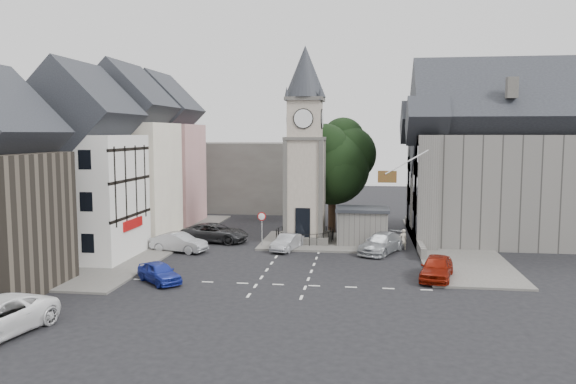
# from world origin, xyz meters

# --- Properties ---
(ground) EXTENTS (120.00, 120.00, 0.00)m
(ground) POSITION_xyz_m (0.00, 0.00, 0.00)
(ground) COLOR black
(ground) RESTS_ON ground
(pavement_west) EXTENTS (6.00, 30.00, 0.14)m
(pavement_west) POSITION_xyz_m (-12.50, 6.00, 0.07)
(pavement_west) COLOR #595651
(pavement_west) RESTS_ON ground
(pavement_east) EXTENTS (6.00, 26.00, 0.14)m
(pavement_east) POSITION_xyz_m (12.00, 8.00, 0.07)
(pavement_east) COLOR #595651
(pavement_east) RESTS_ON ground
(central_island) EXTENTS (10.00, 8.00, 0.16)m
(central_island) POSITION_xyz_m (1.50, 8.00, 0.08)
(central_island) COLOR #595651
(central_island) RESTS_ON ground
(road_markings) EXTENTS (20.00, 8.00, 0.01)m
(road_markings) POSITION_xyz_m (0.00, -5.50, 0.01)
(road_markings) COLOR silver
(road_markings) RESTS_ON ground
(clock_tower) EXTENTS (4.86, 4.86, 16.25)m
(clock_tower) POSITION_xyz_m (0.00, 7.99, 8.12)
(clock_tower) COLOR #4C4944
(clock_tower) RESTS_ON ground
(stone_shelter) EXTENTS (4.30, 3.30, 3.08)m
(stone_shelter) POSITION_xyz_m (4.80, 7.50, 1.55)
(stone_shelter) COLOR slate
(stone_shelter) RESTS_ON ground
(town_tree) EXTENTS (7.20, 7.20, 10.80)m
(town_tree) POSITION_xyz_m (2.00, 13.00, 6.97)
(town_tree) COLOR black
(town_tree) RESTS_ON ground
(warning_sign_post) EXTENTS (0.70, 0.19, 2.85)m
(warning_sign_post) POSITION_xyz_m (-3.20, 5.43, 2.03)
(warning_sign_post) COLOR black
(warning_sign_post) RESTS_ON ground
(terrace_pink) EXTENTS (8.10, 7.60, 12.80)m
(terrace_pink) POSITION_xyz_m (-15.50, 16.00, 6.58)
(terrace_pink) COLOR tan
(terrace_pink) RESTS_ON ground
(terrace_cream) EXTENTS (8.10, 7.60, 12.80)m
(terrace_cream) POSITION_xyz_m (-15.50, 8.00, 6.58)
(terrace_cream) COLOR beige
(terrace_cream) RESTS_ON ground
(terrace_tudor) EXTENTS (8.10, 7.60, 12.00)m
(terrace_tudor) POSITION_xyz_m (-15.50, 0.00, 6.19)
(terrace_tudor) COLOR silver
(terrace_tudor) RESTS_ON ground
(backdrop_west) EXTENTS (20.00, 10.00, 8.00)m
(backdrop_west) POSITION_xyz_m (-12.00, 28.00, 4.00)
(backdrop_west) COLOR #4C4944
(backdrop_west) RESTS_ON ground
(east_building) EXTENTS (14.40, 11.40, 12.60)m
(east_building) POSITION_xyz_m (15.59, 11.00, 6.26)
(east_building) COLOR slate
(east_building) RESTS_ON ground
(east_boundary_wall) EXTENTS (0.40, 16.00, 0.90)m
(east_boundary_wall) POSITION_xyz_m (9.20, 10.00, 0.45)
(east_boundary_wall) COLOR slate
(east_boundary_wall) RESTS_ON ground
(flagpole) EXTENTS (3.68, 0.10, 2.74)m
(flagpole) POSITION_xyz_m (8.00, 4.00, 7.00)
(flagpole) COLOR white
(flagpole) RESTS_ON ground
(car_west_blue) EXTENTS (3.78, 3.70, 1.28)m
(car_west_blue) POSITION_xyz_m (-7.50, -6.00, 0.64)
(car_west_blue) COLOR #1C2B9A
(car_west_blue) RESTS_ON ground
(car_west_silver) EXTENTS (4.72, 2.61, 1.47)m
(car_west_silver) POSITION_xyz_m (-9.22, 2.82, 0.74)
(car_west_silver) COLOR #9EA1A5
(car_west_silver) RESTS_ON ground
(car_west_grey) EXTENTS (5.94, 3.25, 1.58)m
(car_west_grey) POSITION_xyz_m (-7.50, 7.03, 0.79)
(car_west_grey) COLOR #272829
(car_west_grey) RESTS_ON ground
(car_island_silver) EXTENTS (2.36, 4.08, 1.27)m
(car_island_silver) POSITION_xyz_m (-1.00, 4.50, 0.64)
(car_island_silver) COLOR #9C9FA5
(car_island_silver) RESTS_ON ground
(car_island_east) EXTENTS (4.15, 5.59, 1.51)m
(car_island_east) POSITION_xyz_m (6.28, 4.50, 0.75)
(car_island_east) COLOR #B0B4B8
(car_island_east) RESTS_ON ground
(car_east_red) EXTENTS (2.76, 4.77, 1.53)m
(car_east_red) POSITION_xyz_m (9.47, -3.00, 0.76)
(car_east_red) COLOR maroon
(car_east_red) RESTS_ON ground
(pedestrian) EXTENTS (0.71, 0.58, 1.66)m
(pedestrian) POSITION_xyz_m (8.00, 5.83, 0.83)
(pedestrian) COLOR beige
(pedestrian) RESTS_ON ground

